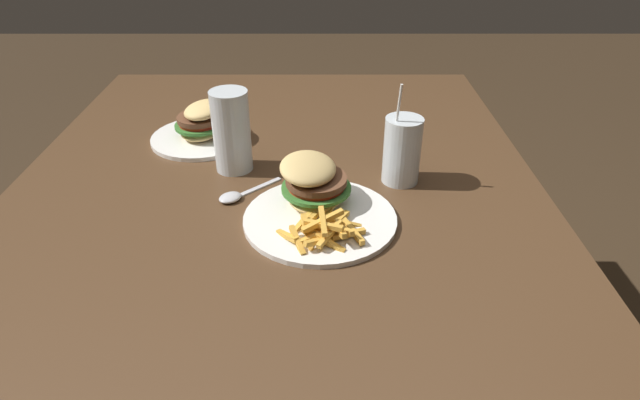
{
  "coord_description": "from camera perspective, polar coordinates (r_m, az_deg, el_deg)",
  "views": [
    {
      "loc": [
        -0.91,
        -0.09,
        1.26
      ],
      "look_at": [
        -0.1,
        -0.09,
        0.76
      ],
      "focal_mm": 30.0,
      "sensor_mm": 36.0,
      "label": 1
    }
  ],
  "objects": [
    {
      "name": "juice_glass",
      "position": [
        1.08,
        8.72,
        4.97
      ],
      "size": [
        0.08,
        0.08,
        0.21
      ],
      "color": "silver",
      "rests_on": "dining_table"
    },
    {
      "name": "dining_table",
      "position": [
        1.13,
        -4.55,
        -4.89
      ],
      "size": [
        1.44,
        1.08,
        0.72
      ],
      "color": "#4C331E",
      "rests_on": "ground_plane"
    },
    {
      "name": "beer_glass",
      "position": [
        1.13,
        -9.4,
        7.02
      ],
      "size": [
        0.08,
        0.08,
        0.17
      ],
      "color": "silver",
      "rests_on": "dining_table"
    },
    {
      "name": "meal_plate_near",
      "position": [
        0.98,
        -0.37,
        0.18
      ],
      "size": [
        0.28,
        0.28,
        0.1
      ],
      "color": "white",
      "rests_on": "dining_table"
    },
    {
      "name": "spoon",
      "position": [
        1.05,
        -9.16,
        0.41
      ],
      "size": [
        0.12,
        0.12,
        0.01
      ],
      "rotation": [
        0.0,
        0.0,
        2.32
      ],
      "color": "silver",
      "rests_on": "dining_table"
    },
    {
      "name": "meal_plate_far",
      "position": [
        1.29,
        -12.55,
        7.61
      ],
      "size": [
        0.23,
        0.23,
        0.1
      ],
      "color": "white",
      "rests_on": "dining_table"
    }
  ]
}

